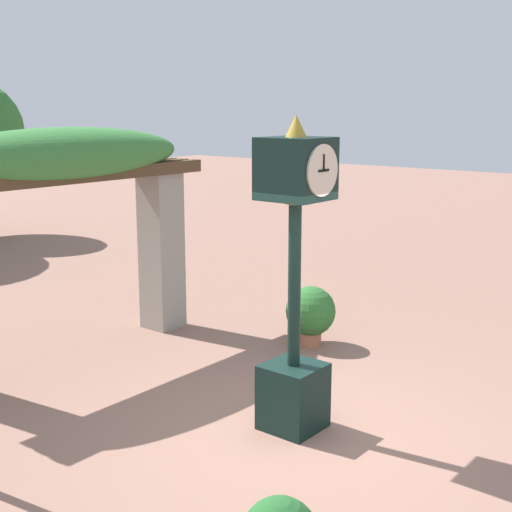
% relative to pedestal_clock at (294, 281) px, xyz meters
% --- Properties ---
extents(ground_plane, '(60.00, 60.00, 0.00)m').
position_rel_pedestal_clock_xyz_m(ground_plane, '(-0.10, -0.08, -1.59)').
color(ground_plane, '#8E6656').
extents(pedestal_clock, '(0.61, 0.66, 3.24)m').
position_rel_pedestal_clock_xyz_m(pedestal_clock, '(0.00, 0.00, 0.00)').
color(pedestal_clock, black).
rests_on(pedestal_clock, ground).
extents(pergola, '(4.47, 1.10, 3.06)m').
position_rel_pedestal_clock_xyz_m(pergola, '(-0.10, 3.62, 0.70)').
color(pergola, gray).
rests_on(pergola, ground).
extents(potted_plant_near_right, '(0.70, 0.70, 0.85)m').
position_rel_pedestal_clock_xyz_m(potted_plant_near_right, '(2.30, 1.38, -1.11)').
color(potted_plant_near_right, '#B26B4C').
rests_on(potted_plant_near_right, ground).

